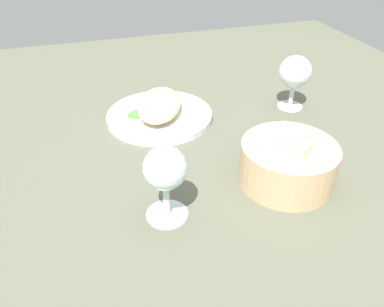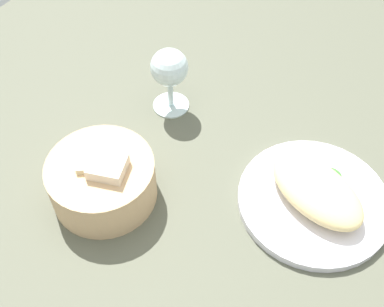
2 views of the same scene
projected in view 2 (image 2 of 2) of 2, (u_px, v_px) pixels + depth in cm
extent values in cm
cube|color=#575948|center=(230.00, 213.00, 74.76)|extent=(140.00, 140.00, 2.00)
cylinder|color=white|center=(313.00, 201.00, 74.16)|extent=(23.37, 23.37, 1.40)
ellipsoid|color=#ECCF8C|center=(317.00, 191.00, 72.01)|extent=(18.45, 14.36, 4.12)
cone|color=#448736|center=(331.00, 174.00, 75.65)|extent=(3.77, 3.77, 1.49)
cylinder|color=tan|center=(103.00, 181.00, 72.91)|extent=(16.27, 16.27, 7.36)
cube|color=beige|center=(90.00, 168.00, 70.94)|extent=(4.84, 4.92, 3.68)
cube|color=beige|center=(109.00, 174.00, 70.04)|extent=(6.39, 6.07, 5.16)
cylinder|color=silver|center=(171.00, 104.00, 87.91)|extent=(6.61, 6.61, 0.60)
cylinder|color=silver|center=(171.00, 93.00, 85.63)|extent=(1.00, 1.00, 5.28)
sphere|color=silver|center=(169.00, 67.00, 81.04)|extent=(6.55, 6.55, 6.55)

